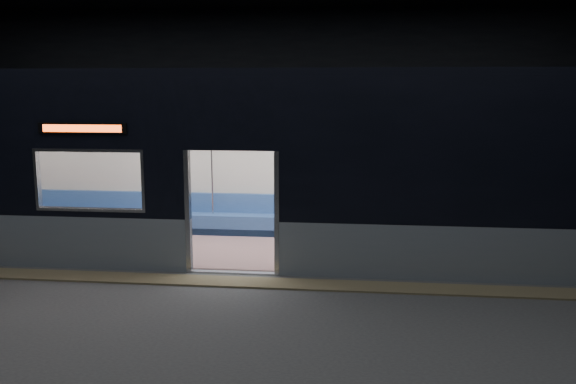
# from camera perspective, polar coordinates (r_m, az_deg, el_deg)

# --- Properties ---
(station_floor) EXTENTS (24.00, 14.00, 0.01)m
(station_floor) POSITION_cam_1_polar(r_m,az_deg,el_deg) (9.29, -6.47, -9.51)
(station_floor) COLOR #47494C
(station_floor) RESTS_ON ground
(station_envelope) EXTENTS (24.00, 14.00, 5.00)m
(station_envelope) POSITION_cam_1_polar(r_m,az_deg,el_deg) (8.78, -6.95, 13.70)
(station_envelope) COLOR black
(station_envelope) RESTS_ON station_floor
(tactile_strip) EXTENTS (22.80, 0.50, 0.03)m
(tactile_strip) POSITION_cam_1_polar(r_m,az_deg,el_deg) (9.79, -5.75, -8.35)
(tactile_strip) COLOR #8C7F59
(tactile_strip) RESTS_ON station_floor
(metro_car) EXTENTS (18.00, 3.04, 3.35)m
(metro_car) POSITION_cam_1_polar(r_m,az_deg,el_deg) (11.32, -3.78, 3.66)
(metro_car) COLOR gray
(metro_car) RESTS_ON station_floor
(passenger) EXTENTS (0.42, 0.70, 1.38)m
(passenger) POSITION_cam_1_polar(r_m,az_deg,el_deg) (12.29, 6.94, -0.83)
(passenger) COLOR black
(passenger) RESTS_ON metro_car
(handbag) EXTENTS (0.34, 0.32, 0.14)m
(handbag) POSITION_cam_1_polar(r_m,az_deg,el_deg) (12.09, 6.76, -1.59)
(handbag) COLOR black
(handbag) RESTS_ON passenger
(transit_map) EXTENTS (1.04, 0.03, 0.68)m
(transit_map) POSITION_cam_1_polar(r_m,az_deg,el_deg) (12.53, 11.51, 2.44)
(transit_map) COLOR white
(transit_map) RESTS_ON metro_car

